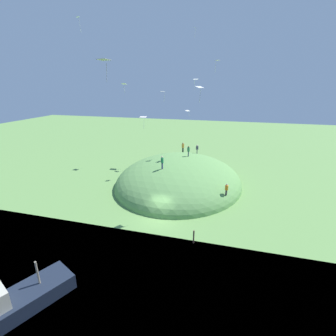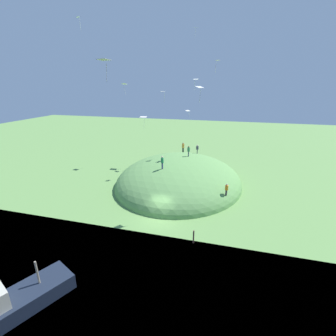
# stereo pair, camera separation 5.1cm
# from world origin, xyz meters

# --- Properties ---
(ground_plane) EXTENTS (160.00, 160.00, 0.00)m
(ground_plane) POSITION_xyz_m (0.00, 0.00, 0.00)
(ground_plane) COLOR #628F4A
(grass_hill) EXTENTS (21.99, 18.94, 7.77)m
(grass_hill) POSITION_xyz_m (10.76, 0.12, 0.00)
(grass_hill) COLOR #61954F
(grass_hill) RESTS_ON ground_plane
(boat_on_lake) EXTENTS (8.34, 5.66, 2.99)m
(boat_on_lake) POSITION_xyz_m (-14.49, 5.98, 0.81)
(boat_on_lake) COLOR #1A2231
(boat_on_lake) RESTS_ON lake_water
(person_walking_path) EXTENTS (0.40, 0.40, 1.65)m
(person_walking_path) POSITION_xyz_m (12.69, -0.93, 4.84)
(person_walking_path) COLOR #2B3549
(person_walking_path) RESTS_ON grass_hill
(person_with_child) EXTENTS (0.46, 0.46, 1.80)m
(person_with_child) POSITION_xyz_m (6.66, 1.55, 4.70)
(person_with_child) COLOR navy
(person_with_child) RESTS_ON grass_hill
(person_near_shore) EXTENTS (0.48, 0.48, 1.58)m
(person_near_shore) POSITION_xyz_m (17.16, -1.64, 4.06)
(person_near_shore) COLOR #242945
(person_near_shore) RESTS_ON grass_hill
(person_on_hilltop) EXTENTS (0.55, 0.55, 1.56)m
(person_on_hilltop) POSITION_xyz_m (5.00, -7.16, 2.39)
(person_on_hilltop) COLOR #382D34
(person_on_hilltop) RESTS_ON grass_hill
(person_watching_kites) EXTENTS (0.55, 0.55, 1.83)m
(person_watching_kites) POSITION_xyz_m (18.44, 1.11, 3.90)
(person_watching_kites) COLOR black
(person_watching_kites) RESTS_ON grass_hill
(kite_0) EXTENTS (1.19, 1.41, 1.99)m
(kite_0) POSITION_xyz_m (-1.54, 4.57, 16.49)
(kite_0) COLOR silver
(kite_1) EXTENTS (0.96, 0.90, 1.13)m
(kite_1) POSITION_xyz_m (18.64, 0.46, 10.10)
(kite_1) COLOR silver
(kite_2) EXTENTS (0.68, 0.83, 1.64)m
(kite_2) POSITION_xyz_m (15.36, -1.21, 15.03)
(kite_2) COLOR white
(kite_3) EXTENTS (1.05, 0.97, 1.68)m
(kite_3) POSITION_xyz_m (3.36, -3.57, 14.08)
(kite_3) COLOR white
(kite_4) EXTENTS (0.89, 1.24, 2.14)m
(kite_4) POSITION_xyz_m (17.77, 8.31, 8.86)
(kite_4) COLOR silver
(kite_5) EXTENTS (0.78, 0.78, 2.01)m
(kite_5) POSITION_xyz_m (13.33, 16.42, 23.71)
(kite_5) COLOR white
(kite_6) EXTENTS (0.79, 0.75, 1.43)m
(kite_6) POSITION_xyz_m (18.80, -0.37, 22.61)
(kite_6) COLOR silver
(kite_7) EXTENTS (0.75, 0.98, 1.85)m
(kite_7) POSITION_xyz_m (18.35, 11.90, 14.41)
(kite_7) COLOR white
(kite_8) EXTENTS (0.66, 0.83, 1.77)m
(kite_8) POSITION_xyz_m (18.83, 4.94, 13.12)
(kite_8) COLOR silver
(kite_9) EXTENTS (0.88, 0.79, 1.70)m
(kite_9) POSITION_xyz_m (15.48, -4.26, 17.59)
(kite_9) COLOR white
(mooring_post) EXTENTS (0.14, 0.14, 1.38)m
(mooring_post) POSITION_xyz_m (-3.56, -4.55, 0.69)
(mooring_post) COLOR brown
(mooring_post) RESTS_ON ground_plane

